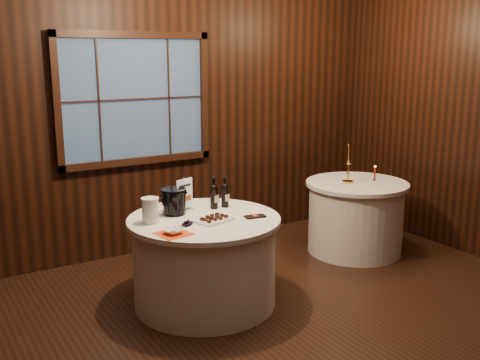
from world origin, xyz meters
TOP-DOWN VIEW (x-y plane):
  - ground at (0.00, 0.00)m, footprint 6.00×6.00m
  - back_wall at (0.00, 2.48)m, footprint 6.00×0.10m
  - main_table at (0.00, 1.00)m, footprint 1.28×1.28m
  - side_table at (2.00, 1.30)m, footprint 1.08×1.08m
  - sign_stand at (-0.05, 1.26)m, footprint 0.18×0.13m
  - port_bottle_left at (0.21, 1.20)m, footprint 0.07×0.08m
  - port_bottle_right at (0.32, 1.19)m, footprint 0.07×0.07m
  - ice_bucket at (-0.17, 1.22)m, footprint 0.22×0.22m
  - chocolate_plate at (0.02, 0.87)m, footprint 0.35×0.27m
  - chocolate_box at (0.37, 0.78)m, footprint 0.19×0.12m
  - grape_bunch at (-0.21, 0.85)m, footprint 0.17×0.10m
  - glass_pitcher at (-0.43, 1.10)m, footprint 0.19×0.15m
  - orange_napkin at (-0.40, 0.74)m, footprint 0.27×0.27m
  - cracker_bowl at (-0.40, 0.74)m, footprint 0.18×0.18m
  - brass_candlestick at (1.89, 1.33)m, footprint 0.12×0.12m
  - red_candle at (2.20, 1.25)m, footprint 0.05×0.05m

SIDE VIEW (x-z plane):
  - ground at x=0.00m, z-range 0.00..0.00m
  - main_table at x=0.00m, z-range 0.00..0.77m
  - side_table at x=2.00m, z-range 0.00..0.77m
  - orange_napkin at x=-0.40m, z-range 0.77..0.77m
  - chocolate_box at x=0.37m, z-range 0.77..0.78m
  - chocolate_plate at x=0.02m, z-range 0.77..0.81m
  - grape_bunch at x=-0.21m, z-range 0.77..0.81m
  - cracker_bowl at x=-0.40m, z-range 0.77..0.81m
  - red_candle at x=2.20m, z-range 0.75..0.92m
  - sign_stand at x=-0.05m, z-range 0.72..1.02m
  - glass_pitcher at x=-0.43m, z-range 0.77..0.98m
  - ice_bucket at x=-0.17m, z-range 0.78..1.00m
  - port_bottle_right at x=0.32m, z-range 0.75..1.03m
  - port_bottle_left at x=0.21m, z-range 0.75..1.04m
  - brass_candlestick at x=1.89m, z-range 0.71..1.13m
  - back_wall at x=0.00m, z-range 0.04..3.04m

